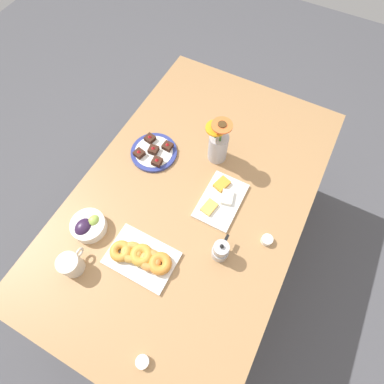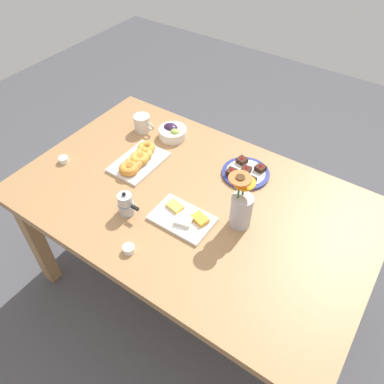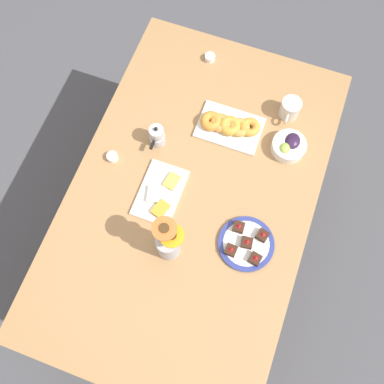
{
  "view_description": "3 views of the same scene",
  "coord_description": "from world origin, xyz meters",
  "px_view_note": "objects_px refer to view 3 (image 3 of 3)",
  "views": [
    {
      "loc": [
        -0.53,
        -0.28,
        1.97
      ],
      "look_at": [
        0.0,
        0.0,
        0.78
      ],
      "focal_mm": 28.0,
      "sensor_mm": 36.0,
      "label": 1
    },
    {
      "loc": [
        0.65,
        -0.96,
        1.95
      ],
      "look_at": [
        0.0,
        0.0,
        0.78
      ],
      "focal_mm": 35.0,
      "sensor_mm": 36.0,
      "label": 2
    },
    {
      "loc": [
        0.54,
        0.2,
        2.43
      ],
      "look_at": [
        0.0,
        0.0,
        0.78
      ],
      "focal_mm": 40.0,
      "sensor_mm": 36.0,
      "label": 3
    }
  ],
  "objects_px": {
    "jam_cup_honey": "(112,157)",
    "flower_vase": "(168,244)",
    "croissant_platter": "(229,126)",
    "moka_pot": "(157,136)",
    "cheese_platter": "(160,193)",
    "dessert_plate": "(246,244)",
    "dining_table": "(192,201)",
    "grape_bowl": "(289,146)",
    "coffee_mug": "(290,109)",
    "jam_cup_berry": "(210,57)"
  },
  "relations": [
    {
      "from": "jam_cup_honey",
      "to": "flower_vase",
      "type": "bearing_deg",
      "value": 52.22
    },
    {
      "from": "croissant_platter",
      "to": "moka_pot",
      "type": "relative_size",
      "value": 2.35
    },
    {
      "from": "cheese_platter",
      "to": "dessert_plate",
      "type": "relative_size",
      "value": 1.15
    },
    {
      "from": "dining_table",
      "to": "grape_bowl",
      "type": "bearing_deg",
      "value": 137.13
    },
    {
      "from": "moka_pot",
      "to": "grape_bowl",
      "type": "bearing_deg",
      "value": 106.14
    },
    {
      "from": "coffee_mug",
      "to": "jam_cup_berry",
      "type": "height_order",
      "value": "coffee_mug"
    },
    {
      "from": "jam_cup_honey",
      "to": "jam_cup_berry",
      "type": "height_order",
      "value": "same"
    },
    {
      "from": "cheese_platter",
      "to": "jam_cup_berry",
      "type": "distance_m",
      "value": 0.71
    },
    {
      "from": "dessert_plate",
      "to": "flower_vase",
      "type": "distance_m",
      "value": 0.32
    },
    {
      "from": "croissant_platter",
      "to": "dessert_plate",
      "type": "height_order",
      "value": "same"
    },
    {
      "from": "grape_bowl",
      "to": "jam_cup_honey",
      "type": "height_order",
      "value": "grape_bowl"
    },
    {
      "from": "dining_table",
      "to": "flower_vase",
      "type": "xyz_separation_m",
      "value": [
        0.25,
        -0.01,
        0.18
      ]
    },
    {
      "from": "grape_bowl",
      "to": "flower_vase",
      "type": "height_order",
      "value": "flower_vase"
    },
    {
      "from": "flower_vase",
      "to": "moka_pot",
      "type": "xyz_separation_m",
      "value": [
        -0.43,
        -0.22,
        -0.05
      ]
    },
    {
      "from": "coffee_mug",
      "to": "grape_bowl",
      "type": "bearing_deg",
      "value": 15.42
    },
    {
      "from": "moka_pot",
      "to": "jam_cup_berry",
      "type": "bearing_deg",
      "value": 171.15
    },
    {
      "from": "coffee_mug",
      "to": "jam_cup_honey",
      "type": "bearing_deg",
      "value": -54.33
    },
    {
      "from": "dessert_plate",
      "to": "moka_pot",
      "type": "bearing_deg",
      "value": -121.47
    },
    {
      "from": "croissant_platter",
      "to": "flower_vase",
      "type": "height_order",
      "value": "flower_vase"
    },
    {
      "from": "coffee_mug",
      "to": "croissant_platter",
      "type": "bearing_deg",
      "value": -54.94
    },
    {
      "from": "dessert_plate",
      "to": "moka_pot",
      "type": "xyz_separation_m",
      "value": [
        -0.31,
        -0.5,
        0.04
      ]
    },
    {
      "from": "moka_pot",
      "to": "jam_cup_honey",
      "type": "bearing_deg",
      "value": -46.64
    },
    {
      "from": "dining_table",
      "to": "moka_pot",
      "type": "distance_m",
      "value": 0.32
    },
    {
      "from": "grape_bowl",
      "to": "flower_vase",
      "type": "xyz_separation_m",
      "value": [
        0.59,
        -0.33,
        0.07
      ]
    },
    {
      "from": "dining_table",
      "to": "flower_vase",
      "type": "bearing_deg",
      "value": -1.61
    },
    {
      "from": "dessert_plate",
      "to": "moka_pot",
      "type": "distance_m",
      "value": 0.59
    },
    {
      "from": "cheese_platter",
      "to": "dessert_plate",
      "type": "xyz_separation_m",
      "value": [
        0.08,
        0.4,
        0.0
      ]
    },
    {
      "from": "dessert_plate",
      "to": "grape_bowl",
      "type": "bearing_deg",
      "value": 174.72
    },
    {
      "from": "dessert_plate",
      "to": "croissant_platter",
      "type": "bearing_deg",
      "value": -154.21
    },
    {
      "from": "coffee_mug",
      "to": "cheese_platter",
      "type": "height_order",
      "value": "coffee_mug"
    },
    {
      "from": "jam_cup_berry",
      "to": "moka_pot",
      "type": "height_order",
      "value": "moka_pot"
    },
    {
      "from": "grape_bowl",
      "to": "jam_cup_berry",
      "type": "distance_m",
      "value": 0.57
    },
    {
      "from": "coffee_mug",
      "to": "dessert_plate",
      "type": "xyz_separation_m",
      "value": [
        0.63,
        0.0,
        -0.04
      ]
    },
    {
      "from": "grape_bowl",
      "to": "croissant_platter",
      "type": "height_order",
      "value": "grape_bowl"
    },
    {
      "from": "dessert_plate",
      "to": "coffee_mug",
      "type": "bearing_deg",
      "value": -179.74
    },
    {
      "from": "coffee_mug",
      "to": "flower_vase",
      "type": "distance_m",
      "value": 0.81
    },
    {
      "from": "jam_cup_honey",
      "to": "jam_cup_berry",
      "type": "relative_size",
      "value": 1.0
    },
    {
      "from": "flower_vase",
      "to": "dining_table",
      "type": "bearing_deg",
      "value": 178.39
    },
    {
      "from": "dining_table",
      "to": "flower_vase",
      "type": "relative_size",
      "value": 5.97
    },
    {
      "from": "dining_table",
      "to": "dessert_plate",
      "type": "height_order",
      "value": "dessert_plate"
    },
    {
      "from": "jam_cup_honey",
      "to": "coffee_mug",
      "type": "bearing_deg",
      "value": 125.67
    },
    {
      "from": "jam_cup_berry",
      "to": "grape_bowl",
      "type": "bearing_deg",
      "value": 55.61
    },
    {
      "from": "jam_cup_berry",
      "to": "dessert_plate",
      "type": "height_order",
      "value": "dessert_plate"
    },
    {
      "from": "coffee_mug",
      "to": "jam_cup_berry",
      "type": "distance_m",
      "value": 0.45
    },
    {
      "from": "dining_table",
      "to": "jam_cup_honey",
      "type": "distance_m",
      "value": 0.39
    },
    {
      "from": "cheese_platter",
      "to": "jam_cup_honey",
      "type": "xyz_separation_m",
      "value": [
        -0.08,
        -0.25,
        0.0
      ]
    },
    {
      "from": "cheese_platter",
      "to": "jam_cup_berry",
      "type": "bearing_deg",
      "value": -177.82
    },
    {
      "from": "dining_table",
      "to": "dessert_plate",
      "type": "relative_size",
      "value": 7.05
    },
    {
      "from": "dessert_plate",
      "to": "jam_cup_berry",
      "type": "bearing_deg",
      "value": -151.5
    },
    {
      "from": "coffee_mug",
      "to": "dessert_plate",
      "type": "distance_m",
      "value": 0.63
    }
  ]
}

